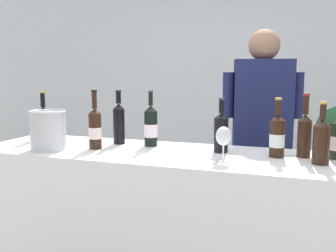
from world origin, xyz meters
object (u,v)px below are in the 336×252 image
(wine_bottle_3, at_px, (304,133))
(wine_bottle_8, at_px, (95,128))
(wine_bottle_7, at_px, (44,123))
(person_server, at_px, (260,156))
(wine_bottle_1, at_px, (221,131))
(wine_bottle_9, at_px, (119,122))
(wine_bottle_5, at_px, (321,140))
(ice_bucket, at_px, (48,130))
(wine_bottle_6, at_px, (277,136))
(wine_bottle_0, at_px, (151,126))
(wine_glass, at_px, (224,137))

(wine_bottle_3, height_order, wine_bottle_8, wine_bottle_8)
(wine_bottle_7, height_order, person_server, person_server)
(wine_bottle_1, bearing_deg, wine_bottle_7, 177.44)
(wine_bottle_9, bearing_deg, wine_bottle_5, -8.47)
(wine_bottle_1, distance_m, wine_bottle_5, 0.53)
(wine_bottle_3, distance_m, person_server, 0.70)
(wine_bottle_1, xyz_separation_m, ice_bucket, (-0.96, -0.25, -0.00))
(wine_bottle_7, bearing_deg, ice_bucket, -49.37)
(wine_bottle_3, bearing_deg, wine_bottle_6, -163.13)
(wine_bottle_8, distance_m, ice_bucket, 0.27)
(wine_bottle_9, bearing_deg, person_server, 33.67)
(wine_bottle_8, height_order, wine_bottle_9, wine_bottle_8)
(wine_bottle_0, bearing_deg, wine_bottle_3, -2.26)
(wine_bottle_9, relative_size, person_server, 0.19)
(wine_bottle_1, height_order, wine_bottle_3, wine_bottle_3)
(wine_bottle_1, bearing_deg, wine_bottle_3, 1.84)
(wine_bottle_6, xyz_separation_m, person_server, (-0.13, 0.63, -0.25))
(wine_bottle_7, xyz_separation_m, person_server, (1.40, 0.55, -0.25))
(wine_bottle_0, relative_size, wine_bottle_1, 1.11)
(wine_bottle_0, relative_size, wine_bottle_9, 1.01)
(wine_bottle_7, relative_size, person_server, 0.19)
(wine_bottle_0, distance_m, wine_glass, 0.57)
(wine_bottle_3, relative_size, wine_bottle_8, 0.97)
(wine_bottle_7, xyz_separation_m, wine_glass, (1.28, -0.28, 0.01))
(wine_bottle_7, height_order, wine_bottle_8, wine_bottle_8)
(wine_bottle_0, distance_m, wine_bottle_6, 0.75)
(wine_bottle_8, xyz_separation_m, wine_glass, (0.77, -0.08, 0.00))
(wine_bottle_8, relative_size, ice_bucket, 1.51)
(wine_bottle_1, xyz_separation_m, wine_bottle_3, (0.44, 0.01, 0.01))
(wine_bottle_0, height_order, wine_bottle_8, wine_bottle_8)
(wine_bottle_1, height_order, wine_bottle_6, wine_bottle_6)
(wine_bottle_1, height_order, wine_bottle_5, wine_bottle_1)
(wine_bottle_6, distance_m, person_server, 0.69)
(wine_bottle_7, xyz_separation_m, ice_bucket, (0.27, -0.31, 0.01))
(wine_bottle_8, xyz_separation_m, person_server, (0.89, 0.75, -0.26))
(wine_glass, xyz_separation_m, person_server, (0.12, 0.83, -0.26))
(wine_bottle_8, bearing_deg, wine_bottle_0, 34.14)
(wine_bottle_8, xyz_separation_m, wine_bottle_9, (0.06, 0.19, 0.02))
(wine_bottle_3, bearing_deg, wine_bottle_0, 177.74)
(wine_bottle_1, bearing_deg, wine_bottle_6, -5.12)
(wine_bottle_6, height_order, person_server, person_server)
(wine_bottle_9, bearing_deg, wine_bottle_3, -1.95)
(person_server, bearing_deg, ice_bucket, -142.84)
(person_server, bearing_deg, wine_bottle_9, -146.33)
(wine_bottle_3, bearing_deg, wine_bottle_1, -178.16)
(wine_bottle_3, relative_size, person_server, 0.19)
(wine_bottle_0, height_order, wine_bottle_6, wine_bottle_0)
(wine_bottle_1, relative_size, wine_bottle_8, 0.89)
(wine_bottle_7, relative_size, wine_glass, 1.82)
(wine_bottle_1, bearing_deg, person_server, 73.98)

